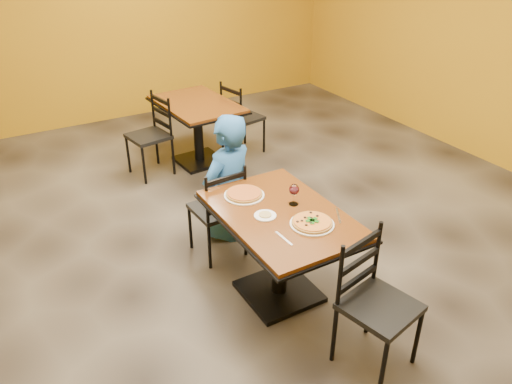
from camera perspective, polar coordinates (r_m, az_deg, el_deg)
floor at (r=4.42m, az=-0.91°, el=-7.74°), size 7.00×8.00×0.01m
wall_back at (r=7.39m, az=-17.27°, el=18.92°), size 7.00×0.01×3.00m
table_main at (r=3.75m, az=2.79°, el=-4.86°), size 0.83×1.23×0.75m
table_second at (r=5.94m, az=-6.65°, el=8.23°), size 0.85×1.19×0.75m
chair_main_near at (r=3.35m, az=13.85°, el=-12.59°), size 0.50×0.50×0.93m
chair_main_far at (r=4.31m, az=-4.47°, el=-1.95°), size 0.41×0.41×0.87m
chair_second_left at (r=5.79m, az=-12.06°, el=6.14°), size 0.47×0.47×0.91m
chair_second_right at (r=6.23m, az=-1.48°, el=8.38°), size 0.48×0.48×0.90m
diner at (r=4.52m, az=-3.26°, el=1.82°), size 0.68×0.55×1.16m
plate_main at (r=3.52m, az=6.35°, el=-3.62°), size 0.31×0.31×0.01m
pizza_main at (r=3.51m, az=6.37°, el=-3.40°), size 0.28×0.28×0.02m
plate_far at (r=3.85m, az=-1.34°, el=-0.37°), size 0.31×0.31×0.01m
pizza_far at (r=3.84m, az=-1.35°, el=-0.16°), size 0.28×0.28×0.02m
side_plate at (r=3.59m, az=1.04°, el=-2.69°), size 0.16×0.16×0.01m
dip at (r=3.59m, az=1.04°, el=-2.57°), size 0.09×0.09×0.01m
wine_glass at (r=3.71m, az=4.31°, el=-0.18°), size 0.08×0.08×0.18m
fork at (r=3.36m, az=3.16°, el=-5.25°), size 0.02×0.19×0.00m
knife at (r=3.65m, az=9.30°, el=-2.64°), size 0.12×0.19×0.00m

